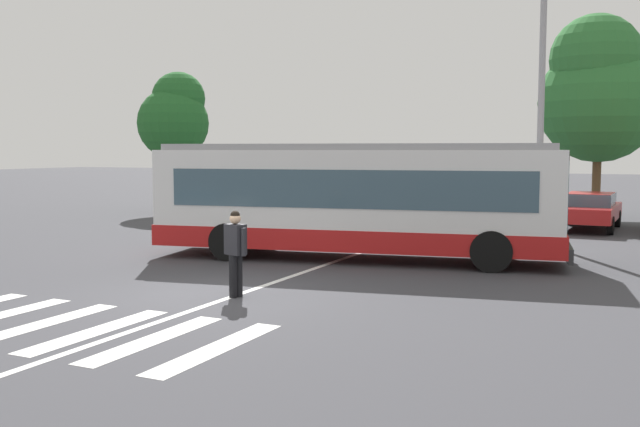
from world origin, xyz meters
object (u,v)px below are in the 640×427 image
object	(u,v)px
parked_car_charcoal	(382,203)
parked_car_red	(590,209)
parked_car_teal	(321,200)
parked_car_blue	(445,205)
twin_arm_street_lamp	(542,59)
background_tree_left	(175,116)
background_tree_right	(598,90)
pedestrian_crossing_street	(235,249)
parked_car_black	(518,207)
city_transit_bus	(356,200)

from	to	relation	value
parked_car_charcoal	parked_car_red	xyz separation A→B (m)	(7.88, 0.42, 0.00)
parked_car_teal	parked_car_blue	xyz separation A→B (m)	(5.56, -0.48, 0.00)
parked_car_teal	parked_car_blue	world-z (taller)	same
twin_arm_street_lamp	background_tree_left	bearing A→B (deg)	166.10
twin_arm_street_lamp	background_tree_right	distance (m)	9.51
pedestrian_crossing_street	twin_arm_street_lamp	xyz separation A→B (m)	(4.09, 11.13, 4.70)
parked_car_black	parked_car_red	xyz separation A→B (m)	(2.48, 0.37, 0.00)
background_tree_left	parked_car_charcoal	bearing A→B (deg)	-0.02
parked_car_black	parked_car_red	size ratio (longest dim) A/B	1.01
twin_arm_street_lamp	parked_car_blue	bearing A→B (deg)	134.81
city_transit_bus	background_tree_left	bearing A→B (deg)	143.45
parked_car_blue	parked_car_black	xyz separation A→B (m)	(2.79, 0.08, 0.00)
background_tree_left	background_tree_right	xyz separation A→B (m)	(17.87, 5.26, 0.96)
parked_car_red	background_tree_left	bearing A→B (deg)	-178.69
parked_car_charcoal	parked_car_blue	size ratio (longest dim) A/B	1.00
parked_car_black	background_tree_left	distance (m)	16.05
parked_car_teal	parked_car_red	world-z (taller)	same
city_transit_bus	parked_car_red	bearing A→B (deg)	63.85
parked_car_blue	parked_car_red	bearing A→B (deg)	4.83
parked_car_teal	parked_car_black	world-z (taller)	same
pedestrian_crossing_street	parked_car_teal	size ratio (longest dim) A/B	0.38
pedestrian_crossing_street	background_tree_left	distance (m)	20.33
parked_car_red	pedestrian_crossing_street	bearing A→B (deg)	-108.32
parked_car_charcoal	background_tree_left	world-z (taller)	background_tree_left
parked_car_blue	parked_car_red	size ratio (longest dim) A/B	1.00
parked_car_charcoal	parked_car_red	world-z (taller)	same
parked_car_teal	pedestrian_crossing_street	bearing A→B (deg)	-70.41
parked_car_teal	parked_car_black	size ratio (longest dim) A/B	0.99
background_tree_right	background_tree_left	bearing A→B (deg)	-163.60
pedestrian_crossing_street	background_tree_right	bearing A→B (deg)	76.42
background_tree_right	city_transit_bus	bearing A→B (deg)	-107.55
parked_car_teal	parked_car_blue	bearing A→B (deg)	-4.94
parked_car_red	twin_arm_street_lamp	bearing A→B (deg)	-103.73
parked_car_teal	parked_car_charcoal	size ratio (longest dim) A/B	1.00
parked_car_red	twin_arm_street_lamp	size ratio (longest dim) A/B	0.50
city_transit_bus	parked_car_teal	distance (m)	11.77
parked_car_teal	twin_arm_street_lamp	distance (m)	11.82
parked_car_teal	background_tree_right	xyz separation A→B (m)	(10.59, 4.81, 4.63)
pedestrian_crossing_street	parked_car_charcoal	distance (m)	15.56
parked_car_teal	twin_arm_street_lamp	world-z (taller)	twin_arm_street_lamp
city_transit_bus	background_tree_left	size ratio (longest dim) A/B	1.69
parked_car_black	twin_arm_street_lamp	world-z (taller)	twin_arm_street_lamp
parked_car_red	parked_car_charcoal	bearing A→B (deg)	-176.98
pedestrian_crossing_street	parked_car_blue	distance (m)	15.30
parked_car_charcoal	parked_car_red	size ratio (longest dim) A/B	0.99
parked_car_black	parked_car_red	bearing A→B (deg)	8.38
parked_car_red	background_tree_left	size ratio (longest dim) A/B	0.70
parked_car_black	twin_arm_street_lamp	xyz separation A→B (m)	(1.36, -4.25, 4.90)
parked_car_charcoal	background_tree_left	size ratio (longest dim) A/B	0.70
background_tree_left	background_tree_right	world-z (taller)	background_tree_right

